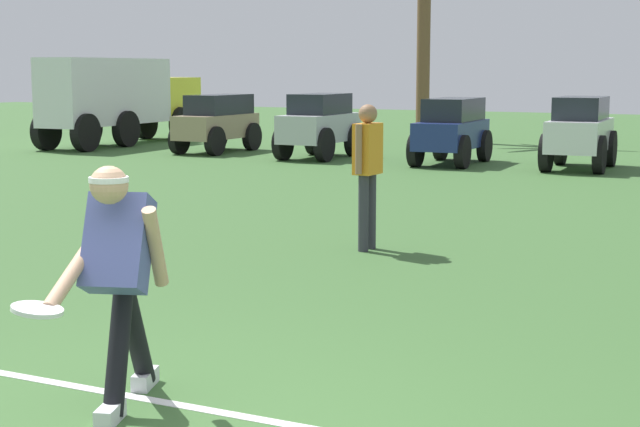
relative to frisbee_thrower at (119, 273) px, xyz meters
The scene contains 9 objects.
field_line_paint 0.91m from the frisbee_thrower, 26.77° to the left, with size 26.30×0.09×0.01m, color white.
frisbee_thrower is the anchor object (origin of this frame).
frisbee_in_flight 0.68m from the frisbee_thrower, 87.58° to the right, with size 0.35×0.35×0.06m.
teammate_near_sideline 5.25m from the frisbee_thrower, 99.29° to the left, with size 0.21×0.49×1.56m.
parked_car_slot_a 17.64m from the frisbee_thrower, 121.54° to the left, with size 1.21×2.43×1.34m.
parked_car_slot_b 16.06m from the frisbee_thrower, 113.41° to the left, with size 1.25×2.39×1.40m.
parked_car_slot_c 15.18m from the frisbee_thrower, 102.77° to the left, with size 1.27×2.45×1.34m.
parked_car_slot_d 14.96m from the frisbee_thrower, 93.03° to the left, with size 1.31×2.41×1.40m.
box_truck 20.33m from the frisbee_thrower, 128.81° to the left, with size 1.74×5.97×2.20m.
Camera 1 is at (3.06, -3.76, 1.92)m, focal length 55.00 mm.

